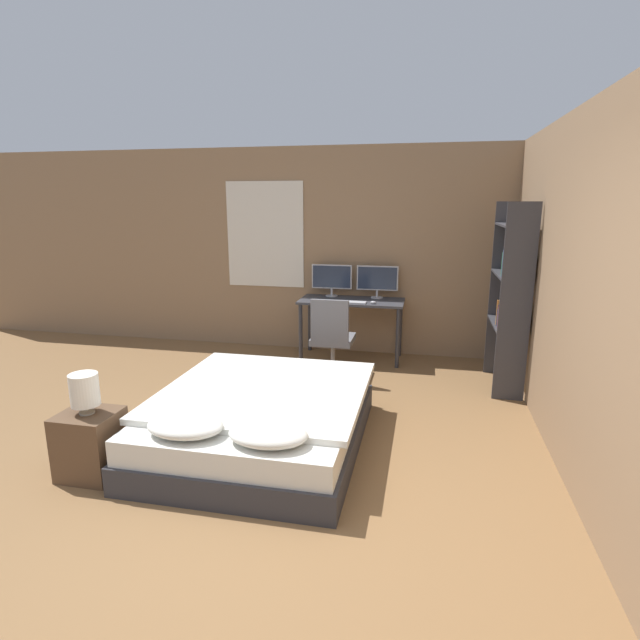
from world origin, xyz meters
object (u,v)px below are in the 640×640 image
monitor_left (332,278)px  office_chair (332,345)px  bed (261,418)px  nightstand (91,444)px  bedside_lamp (84,390)px  desk (352,308)px  monitor_right (377,279)px  computer_mouse (373,302)px  bookshelf (511,292)px  keyboard (349,302)px

monitor_left → office_chair: 1.13m
bed → nightstand: size_ratio=4.03×
bed → bedside_lamp: size_ratio=6.60×
bedside_lamp → desk: bedside_lamp is taller
nightstand → monitor_right: (1.76, 3.44, 0.77)m
computer_mouse → bookshelf: 1.61m
monitor_left → bookshelf: size_ratio=0.27×
office_chair → monitor_right: bearing=65.6°
desk → nightstand: bearing=-114.4°
bed → office_chair: 1.82m
keyboard → computer_mouse: size_ratio=5.87×
monitor_right → keyboard: size_ratio=1.29×
bedside_lamp → bookshelf: bookshelf is taller
computer_mouse → office_chair: 0.78m
bed → computer_mouse: computer_mouse is taller
bed → office_chair: (0.26, 1.80, 0.15)m
desk → office_chair: size_ratio=1.40×
monitor_right → computer_mouse: monitor_right is taller
nightstand → computer_mouse: (1.76, 3.03, 0.55)m
bedside_lamp → monitor_right: bearing=62.8°
office_chair → bed: bearing=-98.3°
monitor_left → computer_mouse: monitor_left is taller
nightstand → keyboard: 3.41m
office_chair → bedside_lamp: bearing=-118.1°
desk → bookshelf: size_ratio=0.66×
bed → monitor_left: bearing=88.3°
keyboard → monitor_left: bearing=126.7°
bed → nightstand: bed is taller
bedside_lamp → monitor_right: (1.76, 3.44, 0.35)m
bedside_lamp → keyboard: size_ratio=0.73×
desk → bookshelf: bearing=-21.9°
monitor_right → office_chair: size_ratio=0.56×
bookshelf → monitor_right: bearing=148.3°
desk → computer_mouse: (0.30, -0.20, 0.13)m
bedside_lamp → keyboard: (1.46, 3.03, 0.11)m
bedside_lamp → monitor_left: monitor_left is taller
bed → monitor_right: 2.91m
nightstand → bookshelf: 4.20m
bedside_lamp → keyboard: 3.37m
monitor_right → bedside_lamp: bearing=-117.2°
monitor_right → bed: bearing=-104.0°
bookshelf → bed: bearing=-140.5°
bed → keyboard: bearing=80.7°
nightstand → keyboard: keyboard is taller
desk → monitor_right: monitor_right is taller
bedside_lamp → office_chair: office_chair is taller
bed → monitor_right: monitor_right is taller
office_chair → bookshelf: 2.04m
nightstand → bedside_lamp: 0.43m
computer_mouse → monitor_right: bearing=89.4°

